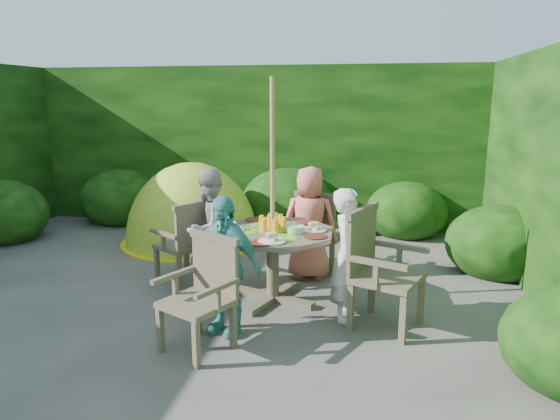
% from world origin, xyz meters
% --- Properties ---
extents(ground, '(60.00, 60.00, 0.00)m').
position_xyz_m(ground, '(0.00, 0.00, 0.00)').
color(ground, '#484541').
rests_on(ground, ground).
extents(hedge_enclosure, '(9.00, 9.00, 2.50)m').
position_xyz_m(hedge_enclosure, '(0.00, 1.33, 1.25)').
color(hedge_enclosure, black).
rests_on(hedge_enclosure, ground).
extents(patio_table, '(1.61, 1.61, 0.88)m').
position_xyz_m(patio_table, '(0.93, 0.51, 0.62)').
color(patio_table, '#483E2F').
rests_on(patio_table, ground).
extents(parasol_pole, '(0.06, 0.06, 2.20)m').
position_xyz_m(parasol_pole, '(0.93, 0.51, 1.10)').
color(parasol_pole, olive).
rests_on(parasol_pole, ground).
extents(garden_chair_right, '(0.73, 0.77, 1.02)m').
position_xyz_m(garden_chair_right, '(1.95, 0.14, 0.54)').
color(garden_chair_right, '#483E2F').
rests_on(garden_chair_right, ground).
extents(garden_chair_left, '(0.67, 0.69, 0.88)m').
position_xyz_m(garden_chair_left, '(-0.11, 0.87, 0.47)').
color(garden_chair_left, '#483E2F').
rests_on(garden_chair_left, ground).
extents(garden_chair_back, '(0.69, 0.65, 0.92)m').
position_xyz_m(garden_chair_back, '(1.30, 1.55, 0.49)').
color(garden_chair_back, '#483E2F').
rests_on(garden_chair_back, ground).
extents(garden_chair_front, '(0.68, 0.65, 0.89)m').
position_xyz_m(garden_chair_front, '(0.56, -0.53, 0.47)').
color(garden_chair_front, '#483E2F').
rests_on(garden_chair_front, ground).
extents(child_right, '(0.35, 0.48, 1.22)m').
position_xyz_m(child_right, '(1.68, 0.24, 0.61)').
color(child_right, silver).
rests_on(child_right, ground).
extents(child_left, '(0.65, 0.74, 1.28)m').
position_xyz_m(child_left, '(0.18, 0.79, 0.64)').
color(child_left, '#A2A19D').
rests_on(child_left, ground).
extents(child_back, '(0.62, 0.41, 1.28)m').
position_xyz_m(child_back, '(1.20, 1.26, 0.64)').
color(child_back, '#E76E5F').
rests_on(child_back, ground).
extents(child_front, '(0.77, 0.51, 1.22)m').
position_xyz_m(child_front, '(0.66, -0.24, 0.61)').
color(child_front, teal).
rests_on(child_front, ground).
extents(dome_tent, '(2.00, 2.00, 2.28)m').
position_xyz_m(dome_tent, '(-0.61, 2.39, 0.00)').
color(dome_tent, '#9EB122').
rests_on(dome_tent, ground).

